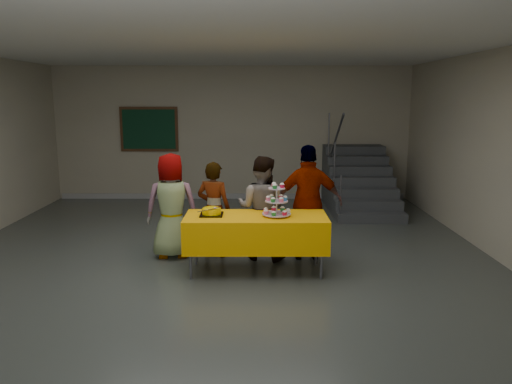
{
  "coord_description": "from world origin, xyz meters",
  "views": [
    {
      "loc": [
        0.54,
        -6.33,
        2.31
      ],
      "look_at": [
        0.54,
        0.28,
        1.05
      ],
      "focal_mm": 35.0,
      "sensor_mm": 36.0,
      "label": 1
    }
  ],
  "objects_px": {
    "schoolchild_d": "(309,203)",
    "schoolchild_a": "(172,206)",
    "cupcake_stand": "(277,204)",
    "schoolchild_c": "(261,208)",
    "schoolchild_b": "(214,209)",
    "bake_table": "(256,231)",
    "bear_cake": "(212,211)",
    "noticeboard": "(149,129)",
    "staircase": "(357,184)"
  },
  "relations": [
    {
      "from": "cupcake_stand",
      "to": "schoolchild_c",
      "type": "relative_size",
      "value": 0.3
    },
    {
      "from": "bake_table",
      "to": "schoolchild_d",
      "type": "height_order",
      "value": "schoolchild_d"
    },
    {
      "from": "cupcake_stand",
      "to": "schoolchild_b",
      "type": "height_order",
      "value": "schoolchild_b"
    },
    {
      "from": "noticeboard",
      "to": "staircase",
      "type": "bearing_deg",
      "value": -10.36
    },
    {
      "from": "bake_table",
      "to": "schoolchild_c",
      "type": "xyz_separation_m",
      "value": [
        0.08,
        0.56,
        0.19
      ]
    },
    {
      "from": "schoolchild_d",
      "to": "schoolchild_c",
      "type": "bearing_deg",
      "value": -0.22
    },
    {
      "from": "schoolchild_b",
      "to": "bake_table",
      "type": "bearing_deg",
      "value": 150.54
    },
    {
      "from": "bear_cake",
      "to": "staircase",
      "type": "height_order",
      "value": "staircase"
    },
    {
      "from": "bake_table",
      "to": "schoolchild_d",
      "type": "relative_size",
      "value": 1.14
    },
    {
      "from": "bear_cake",
      "to": "schoolchild_d",
      "type": "bearing_deg",
      "value": 21.94
    },
    {
      "from": "schoolchild_c",
      "to": "schoolchild_d",
      "type": "distance_m",
      "value": 0.68
    },
    {
      "from": "schoolchild_a",
      "to": "schoolchild_c",
      "type": "distance_m",
      "value": 1.3
    },
    {
      "from": "schoolchild_b",
      "to": "noticeboard",
      "type": "height_order",
      "value": "noticeboard"
    },
    {
      "from": "cupcake_stand",
      "to": "schoolchild_a",
      "type": "bearing_deg",
      "value": 156.34
    },
    {
      "from": "schoolchild_a",
      "to": "staircase",
      "type": "xyz_separation_m",
      "value": [
        3.38,
        3.42,
        -0.28
      ]
    },
    {
      "from": "staircase",
      "to": "cupcake_stand",
      "type": "bearing_deg",
      "value": -114.9
    },
    {
      "from": "schoolchild_b",
      "to": "schoolchild_d",
      "type": "xyz_separation_m",
      "value": [
        1.37,
        -0.11,
        0.13
      ]
    },
    {
      "from": "schoolchild_a",
      "to": "schoolchild_b",
      "type": "distance_m",
      "value": 0.61
    },
    {
      "from": "schoolchild_c",
      "to": "staircase",
      "type": "xyz_separation_m",
      "value": [
        2.08,
        3.49,
        -0.26
      ]
    },
    {
      "from": "schoolchild_a",
      "to": "schoolchild_c",
      "type": "bearing_deg",
      "value": 171.39
    },
    {
      "from": "bear_cake",
      "to": "bake_table",
      "type": "bearing_deg",
      "value": -2.69
    },
    {
      "from": "bake_table",
      "to": "schoolchild_a",
      "type": "xyz_separation_m",
      "value": [
        -1.22,
        0.63,
        0.21
      ]
    },
    {
      "from": "bear_cake",
      "to": "schoolchild_b",
      "type": "bearing_deg",
      "value": 92.2
    },
    {
      "from": "bake_table",
      "to": "bear_cake",
      "type": "xyz_separation_m",
      "value": [
        -0.59,
        0.03,
        0.27
      ]
    },
    {
      "from": "bake_table",
      "to": "bear_cake",
      "type": "bearing_deg",
      "value": 177.31
    },
    {
      "from": "cupcake_stand",
      "to": "noticeboard",
      "type": "bearing_deg",
      "value": 118.68
    },
    {
      "from": "bake_table",
      "to": "staircase",
      "type": "xyz_separation_m",
      "value": [
        2.16,
        4.05,
        -0.07
      ]
    },
    {
      "from": "schoolchild_a",
      "to": "noticeboard",
      "type": "height_order",
      "value": "noticeboard"
    },
    {
      "from": "staircase",
      "to": "schoolchild_b",
      "type": "bearing_deg",
      "value": -129.47
    },
    {
      "from": "bear_cake",
      "to": "noticeboard",
      "type": "relative_size",
      "value": 0.28
    },
    {
      "from": "staircase",
      "to": "bear_cake",
      "type": "bearing_deg",
      "value": -124.35
    },
    {
      "from": "schoolchild_d",
      "to": "schoolchild_a",
      "type": "bearing_deg",
      "value": -2.81
    },
    {
      "from": "schoolchild_a",
      "to": "schoolchild_d",
      "type": "xyz_separation_m",
      "value": [
        1.97,
        -0.06,
        0.06
      ]
    },
    {
      "from": "schoolchild_c",
      "to": "schoolchild_d",
      "type": "height_order",
      "value": "schoolchild_d"
    },
    {
      "from": "schoolchild_b",
      "to": "noticeboard",
      "type": "bearing_deg",
      "value": -48.38
    },
    {
      "from": "cupcake_stand",
      "to": "schoolchild_c",
      "type": "xyz_separation_m",
      "value": [
        -0.19,
        0.58,
        -0.19
      ]
    },
    {
      "from": "schoolchild_d",
      "to": "noticeboard",
      "type": "distance_m",
      "value": 5.41
    },
    {
      "from": "bake_table",
      "to": "noticeboard",
      "type": "bearing_deg",
      "value": 116.29
    },
    {
      "from": "schoolchild_c",
      "to": "schoolchild_d",
      "type": "bearing_deg",
      "value": -160.33
    },
    {
      "from": "cupcake_stand",
      "to": "bear_cake",
      "type": "distance_m",
      "value": 0.87
    },
    {
      "from": "schoolchild_a",
      "to": "noticeboard",
      "type": "relative_size",
      "value": 1.18
    },
    {
      "from": "schoolchild_d",
      "to": "staircase",
      "type": "bearing_deg",
      "value": -112.94
    },
    {
      "from": "bake_table",
      "to": "noticeboard",
      "type": "relative_size",
      "value": 1.45
    },
    {
      "from": "cupcake_stand",
      "to": "staircase",
      "type": "xyz_separation_m",
      "value": [
        1.89,
        4.07,
        -0.45
      ]
    },
    {
      "from": "bear_cake",
      "to": "noticeboard",
      "type": "bearing_deg",
      "value": 110.58
    },
    {
      "from": "cupcake_stand",
      "to": "schoolchild_c",
      "type": "distance_m",
      "value": 0.64
    },
    {
      "from": "bear_cake",
      "to": "schoolchild_d",
      "type": "xyz_separation_m",
      "value": [
        1.34,
        0.54,
        -0.0
      ]
    },
    {
      "from": "schoolchild_b",
      "to": "schoolchild_c",
      "type": "bearing_deg",
      "value": -171.39
    },
    {
      "from": "staircase",
      "to": "noticeboard",
      "type": "bearing_deg",
      "value": 169.64
    },
    {
      "from": "schoolchild_b",
      "to": "schoolchild_d",
      "type": "distance_m",
      "value": 1.38
    }
  ]
}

